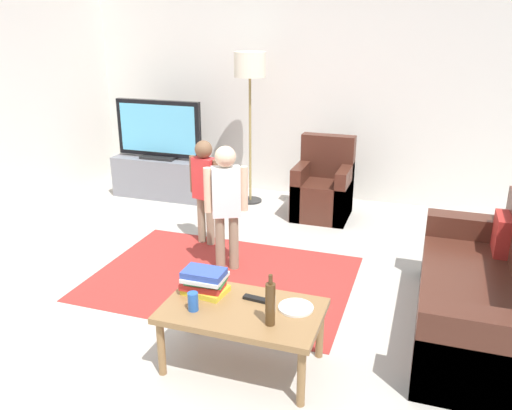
{
  "coord_description": "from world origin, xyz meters",
  "views": [
    {
      "loc": [
        1.35,
        -3.37,
        2.13
      ],
      "look_at": [
        0.0,
        0.6,
        0.65
      ],
      "focal_mm": 37.12,
      "sensor_mm": 36.0,
      "label": 1
    }
  ],
  "objects_px": {
    "tv": "(159,130)",
    "coffee_table": "(242,315)",
    "armchair": "(324,190)",
    "child_near_tv": "(205,183)",
    "couch": "(492,298)",
    "tv_stand": "(162,177)",
    "floor_lamp": "(250,73)",
    "bottle": "(270,304)",
    "book_stack": "(205,281)",
    "tv_remote": "(256,299)",
    "soda_can": "(193,302)",
    "child_center": "(226,197)",
    "plate": "(296,308)"
  },
  "relations": [
    {
      "from": "coffee_table",
      "to": "couch",
      "type": "bearing_deg",
      "value": 30.28
    },
    {
      "from": "floor_lamp",
      "to": "book_stack",
      "type": "height_order",
      "value": "floor_lamp"
    },
    {
      "from": "tv_remote",
      "to": "book_stack",
      "type": "bearing_deg",
      "value": -171.22
    },
    {
      "from": "child_center",
      "to": "bottle",
      "type": "relative_size",
      "value": 3.46
    },
    {
      "from": "floor_lamp",
      "to": "soda_can",
      "type": "height_order",
      "value": "floor_lamp"
    },
    {
      "from": "child_center",
      "to": "bottle",
      "type": "height_order",
      "value": "child_center"
    },
    {
      "from": "coffee_table",
      "to": "child_center",
      "type": "bearing_deg",
      "value": 115.76
    },
    {
      "from": "book_stack",
      "to": "floor_lamp",
      "type": "bearing_deg",
      "value": 103.8
    },
    {
      "from": "book_stack",
      "to": "bottle",
      "type": "bearing_deg",
      "value": -23.12
    },
    {
      "from": "coffee_table",
      "to": "plate",
      "type": "relative_size",
      "value": 4.55
    },
    {
      "from": "couch",
      "to": "armchair",
      "type": "bearing_deg",
      "value": 128.79
    },
    {
      "from": "floor_lamp",
      "to": "coffee_table",
      "type": "xyz_separation_m",
      "value": [
        1.04,
        -3.1,
        -1.17
      ]
    },
    {
      "from": "child_center",
      "to": "tv_remote",
      "type": "distance_m",
      "value": 1.36
    },
    {
      "from": "bottle",
      "to": "plate",
      "type": "bearing_deg",
      "value": 65.5
    },
    {
      "from": "couch",
      "to": "coffee_table",
      "type": "distance_m",
      "value": 1.77
    },
    {
      "from": "child_near_tv",
      "to": "book_stack",
      "type": "xyz_separation_m",
      "value": [
        0.73,
        -1.64,
        -0.12
      ]
    },
    {
      "from": "tv",
      "to": "coffee_table",
      "type": "height_order",
      "value": "tv"
    },
    {
      "from": "tv_remote",
      "to": "armchair",
      "type": "bearing_deg",
      "value": 98.72
    },
    {
      "from": "couch",
      "to": "soda_can",
      "type": "relative_size",
      "value": 15.0
    },
    {
      "from": "tv_stand",
      "to": "bottle",
      "type": "relative_size",
      "value": 3.67
    },
    {
      "from": "child_near_tv",
      "to": "bottle",
      "type": "height_order",
      "value": "child_near_tv"
    },
    {
      "from": "tv_stand",
      "to": "child_near_tv",
      "type": "height_order",
      "value": "child_near_tv"
    },
    {
      "from": "coffee_table",
      "to": "child_near_tv",
      "type": "bearing_deg",
      "value": 120.5
    },
    {
      "from": "tv",
      "to": "armchair",
      "type": "distance_m",
      "value": 2.14
    },
    {
      "from": "book_stack",
      "to": "child_near_tv",
      "type": "bearing_deg",
      "value": 113.88
    },
    {
      "from": "tv_remote",
      "to": "child_center",
      "type": "bearing_deg",
      "value": 125.8
    },
    {
      "from": "armchair",
      "to": "child_near_tv",
      "type": "distance_m",
      "value": 1.53
    },
    {
      "from": "child_center",
      "to": "soda_can",
      "type": "distance_m",
      "value": 1.45
    },
    {
      "from": "child_near_tv",
      "to": "soda_can",
      "type": "height_order",
      "value": "child_near_tv"
    },
    {
      "from": "child_center",
      "to": "bottle",
      "type": "xyz_separation_m",
      "value": [
        0.84,
        -1.39,
        -0.12
      ]
    },
    {
      "from": "floor_lamp",
      "to": "bottle",
      "type": "relative_size",
      "value": 5.45
    },
    {
      "from": "couch",
      "to": "coffee_table",
      "type": "xyz_separation_m",
      "value": [
        -1.53,
        -0.89,
        0.08
      ]
    },
    {
      "from": "tv",
      "to": "bottle",
      "type": "height_order",
      "value": "tv"
    },
    {
      "from": "tv_stand",
      "to": "plate",
      "type": "relative_size",
      "value": 5.45
    },
    {
      "from": "coffee_table",
      "to": "bottle",
      "type": "height_order",
      "value": "bottle"
    },
    {
      "from": "child_near_tv",
      "to": "coffee_table",
      "type": "xyz_separation_m",
      "value": [
        1.03,
        -1.75,
        -0.26
      ]
    },
    {
      "from": "soda_can",
      "to": "floor_lamp",
      "type": "bearing_deg",
      "value": 103.23
    },
    {
      "from": "tv_stand",
      "to": "tv",
      "type": "xyz_separation_m",
      "value": [
        -0.0,
        -0.02,
        0.6
      ]
    },
    {
      "from": "child_center",
      "to": "book_stack",
      "type": "relative_size",
      "value": 3.75
    },
    {
      "from": "couch",
      "to": "floor_lamp",
      "type": "bearing_deg",
      "value": 139.32
    },
    {
      "from": "floor_lamp",
      "to": "bottle",
      "type": "height_order",
      "value": "floor_lamp"
    },
    {
      "from": "child_near_tv",
      "to": "tv_stand",
      "type": "bearing_deg",
      "value": 133.23
    },
    {
      "from": "child_near_tv",
      "to": "book_stack",
      "type": "bearing_deg",
      "value": -66.12
    },
    {
      "from": "armchair",
      "to": "floor_lamp",
      "type": "height_order",
      "value": "floor_lamp"
    },
    {
      "from": "child_near_tv",
      "to": "bottle",
      "type": "bearing_deg",
      "value": -56.22
    },
    {
      "from": "bottle",
      "to": "soda_can",
      "type": "distance_m",
      "value": 0.51
    },
    {
      "from": "child_near_tv",
      "to": "coffee_table",
      "type": "relative_size",
      "value": 1.05
    },
    {
      "from": "soda_can",
      "to": "tv",
      "type": "bearing_deg",
      "value": 121.63
    },
    {
      "from": "bottle",
      "to": "tv_remote",
      "type": "bearing_deg",
      "value": 125.31
    },
    {
      "from": "tv",
      "to": "coffee_table",
      "type": "bearing_deg",
      "value": -53.61
    }
  ]
}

